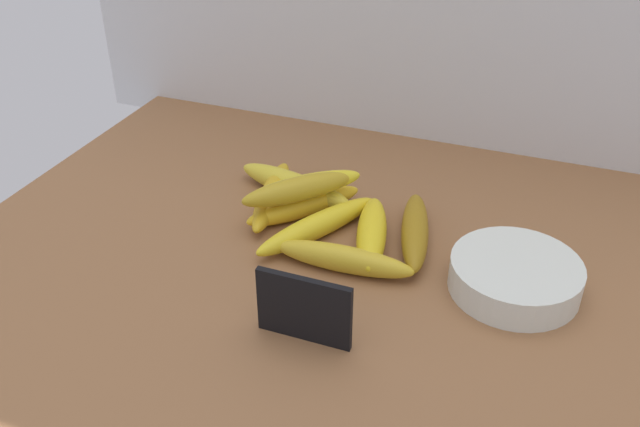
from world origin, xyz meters
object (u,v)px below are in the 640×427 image
object	(u,v)px
chalkboard_sign	(304,311)
banana_8	(298,189)
banana_1	(372,233)
banana_0	(271,196)
banana_6	(344,259)
banana_7	(306,186)
banana_3	(318,225)
banana_2	(295,185)
fruit_bowl	(515,276)
banana_5	(415,231)
banana_4	(304,206)

from	to	relation	value
chalkboard_sign	banana_8	distance (cm)	24.21
banana_1	banana_0	bearing A→B (deg)	165.05
banana_6	banana_8	size ratio (longest dim) A/B	1.10
chalkboard_sign	banana_0	size ratio (longest dim) A/B	0.57
banana_1	banana_7	bearing A→B (deg)	161.11
banana_1	banana_3	xyz separation A→B (cm)	(-7.53, -0.50, -0.29)
chalkboard_sign	banana_3	world-z (taller)	chalkboard_sign
banana_3	banana_0	bearing A→B (deg)	151.54
banana_1	banana_2	size ratio (longest dim) A/B	0.84
banana_0	banana_1	distance (cm)	17.23
banana_0	banana_7	distance (cm)	6.71
banana_1	banana_6	bearing A→B (deg)	-104.41
fruit_bowl	banana_2	distance (cm)	35.29
banana_5	banana_6	xyz separation A→B (cm)	(-6.89, -9.27, -0.08)
banana_5	banana_7	size ratio (longest dim) A/B	1.10
banana_6	banana_7	xyz separation A→B (cm)	(-9.17, 10.24, 3.24)
banana_0	banana_5	world-z (taller)	banana_5
chalkboard_sign	banana_2	world-z (taller)	chalkboard_sign
banana_0	banana_7	world-z (taller)	banana_7
banana_5	banana_2	bearing A→B (deg)	164.95
banana_5	banana_7	world-z (taller)	banana_7
banana_4	banana_8	bearing A→B (deg)	-101.03
chalkboard_sign	banana_8	size ratio (longest dim) A/B	0.66
banana_3	banana_2	bearing A→B (deg)	129.13
fruit_bowl	banana_4	distance (cm)	30.95
banana_7	banana_5	bearing A→B (deg)	-3.46
banana_8	banana_3	bearing A→B (deg)	-34.89
banana_0	fruit_bowl	bearing A→B (deg)	-11.42
fruit_bowl	banana_3	size ratio (longest dim) A/B	0.77
banana_1	banana_2	xyz separation A→B (cm)	(-14.48, 8.04, -0.08)
banana_4	banana_5	world-z (taller)	banana_5
banana_4	banana_6	distance (cm)	13.91
fruit_bowl	banana_4	world-z (taller)	fruit_bowl
banana_0	banana_7	xyz separation A→B (cm)	(5.80, -0.73, 3.30)
chalkboard_sign	banana_3	size ratio (longest dim) A/B	0.53
banana_2	banana_4	size ratio (longest dim) A/B	1.10
banana_7	fruit_bowl	bearing A→B (deg)	-12.22
chalkboard_sign	banana_8	world-z (taller)	chalkboard_sign
banana_0	banana_4	bearing A→B (deg)	-8.42
chalkboard_sign	banana_5	distance (cm)	23.74
banana_1	banana_6	world-z (taller)	banana_1
banana_7	banana_8	size ratio (longest dim) A/B	1.00
banana_2	banana_8	bearing A→B (deg)	-62.42
banana_4	banana_8	size ratio (longest dim) A/B	1.09
banana_5	banana_7	bearing A→B (deg)	176.54
banana_4	banana_8	distance (cm)	3.72
chalkboard_sign	banana_3	xyz separation A→B (cm)	(-5.86, 19.39, -2.16)
banana_0	banana_7	size ratio (longest dim) A/B	1.16
banana_1	banana_3	distance (cm)	7.55
banana_6	fruit_bowl	bearing A→B (deg)	10.23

